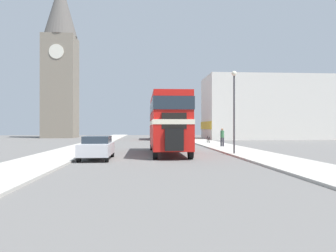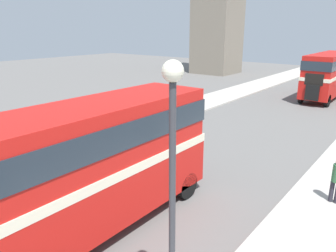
{
  "view_description": "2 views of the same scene",
  "coord_description": "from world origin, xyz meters",
  "px_view_note": "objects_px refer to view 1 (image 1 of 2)",
  "views": [
    {
      "loc": [
        -0.99,
        -21.07,
        1.99
      ],
      "look_at": [
        0.79,
        3.2,
        2.07
      ],
      "focal_mm": 35.0,
      "sensor_mm": 36.0,
      "label": 1
    },
    {
      "loc": [
        8.51,
        -2.37,
        6.44
      ],
      "look_at": [
        0.0,
        8.46,
        2.32
      ],
      "focal_mm": 35.0,
      "sensor_mm": 36.0,
      "label": 2
    }
  ],
  "objects_px": {
    "bicycle_on_pavement": "(208,140)",
    "church_tower": "(60,57)",
    "pedestrian_walking": "(222,136)",
    "bus_distant": "(158,124)",
    "street_lamp": "(234,99)",
    "double_decker_bus": "(168,120)",
    "car_parked_near": "(97,147)"
  },
  "relations": [
    {
      "from": "pedestrian_walking",
      "to": "street_lamp",
      "type": "relative_size",
      "value": 0.3
    },
    {
      "from": "bus_distant",
      "to": "double_decker_bus",
      "type": "bearing_deg",
      "value": -90.94
    },
    {
      "from": "car_parked_near",
      "to": "street_lamp",
      "type": "distance_m",
      "value": 10.1
    },
    {
      "from": "car_parked_near",
      "to": "church_tower",
      "type": "distance_m",
      "value": 46.02
    },
    {
      "from": "pedestrian_walking",
      "to": "street_lamp",
      "type": "xyz_separation_m",
      "value": [
        -1.2,
        -8.49,
        2.84
      ]
    },
    {
      "from": "pedestrian_walking",
      "to": "church_tower",
      "type": "height_order",
      "value": "church_tower"
    },
    {
      "from": "bus_distant",
      "to": "pedestrian_walking",
      "type": "relative_size",
      "value": 5.56
    },
    {
      "from": "pedestrian_walking",
      "to": "bicycle_on_pavement",
      "type": "height_order",
      "value": "pedestrian_walking"
    },
    {
      "from": "car_parked_near",
      "to": "bus_distant",
      "type": "bearing_deg",
      "value": 80.93
    },
    {
      "from": "bus_distant",
      "to": "bicycle_on_pavement",
      "type": "height_order",
      "value": "bus_distant"
    },
    {
      "from": "bus_distant",
      "to": "street_lamp",
      "type": "distance_m",
      "value": 29.99
    },
    {
      "from": "bicycle_on_pavement",
      "to": "church_tower",
      "type": "xyz_separation_m",
      "value": [
        -23.29,
        23.17,
        14.64
      ]
    },
    {
      "from": "car_parked_near",
      "to": "church_tower",
      "type": "height_order",
      "value": "church_tower"
    },
    {
      "from": "car_parked_near",
      "to": "pedestrian_walking",
      "type": "relative_size",
      "value": 2.35
    },
    {
      "from": "bus_distant",
      "to": "car_parked_near",
      "type": "xyz_separation_m",
      "value": [
        -5.12,
        -32.1,
        -1.76
      ]
    },
    {
      "from": "bus_distant",
      "to": "pedestrian_walking",
      "type": "height_order",
      "value": "bus_distant"
    },
    {
      "from": "church_tower",
      "to": "bus_distant",
      "type": "bearing_deg",
      "value": -28.7
    },
    {
      "from": "church_tower",
      "to": "pedestrian_walking",
      "type": "bearing_deg",
      "value": -53.21
    },
    {
      "from": "street_lamp",
      "to": "car_parked_near",
      "type": "bearing_deg",
      "value": -165.27
    },
    {
      "from": "pedestrian_walking",
      "to": "street_lamp",
      "type": "bearing_deg",
      "value": -98.03
    },
    {
      "from": "street_lamp",
      "to": "church_tower",
      "type": "relative_size",
      "value": 0.2
    },
    {
      "from": "car_parked_near",
      "to": "church_tower",
      "type": "bearing_deg",
      "value": 106.84
    },
    {
      "from": "bus_distant",
      "to": "bicycle_on_pavement",
      "type": "distance_m",
      "value": 14.66
    },
    {
      "from": "double_decker_bus",
      "to": "bus_distant",
      "type": "distance_m",
      "value": 28.21
    },
    {
      "from": "bus_distant",
      "to": "church_tower",
      "type": "xyz_separation_m",
      "value": [
        -17.79,
        9.74,
        12.61
      ]
    },
    {
      "from": "bicycle_on_pavement",
      "to": "church_tower",
      "type": "height_order",
      "value": "church_tower"
    },
    {
      "from": "double_decker_bus",
      "to": "car_parked_near",
      "type": "relative_size",
      "value": 2.47
    },
    {
      "from": "double_decker_bus",
      "to": "street_lamp",
      "type": "distance_m",
      "value": 5.03
    },
    {
      "from": "bicycle_on_pavement",
      "to": "church_tower",
      "type": "bearing_deg",
      "value": 135.15
    },
    {
      "from": "pedestrian_walking",
      "to": "bus_distant",
      "type": "bearing_deg",
      "value": 104.14
    },
    {
      "from": "pedestrian_walking",
      "to": "street_lamp",
      "type": "height_order",
      "value": "street_lamp"
    },
    {
      "from": "car_parked_near",
      "to": "bicycle_on_pavement",
      "type": "distance_m",
      "value": 21.48
    }
  ]
}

